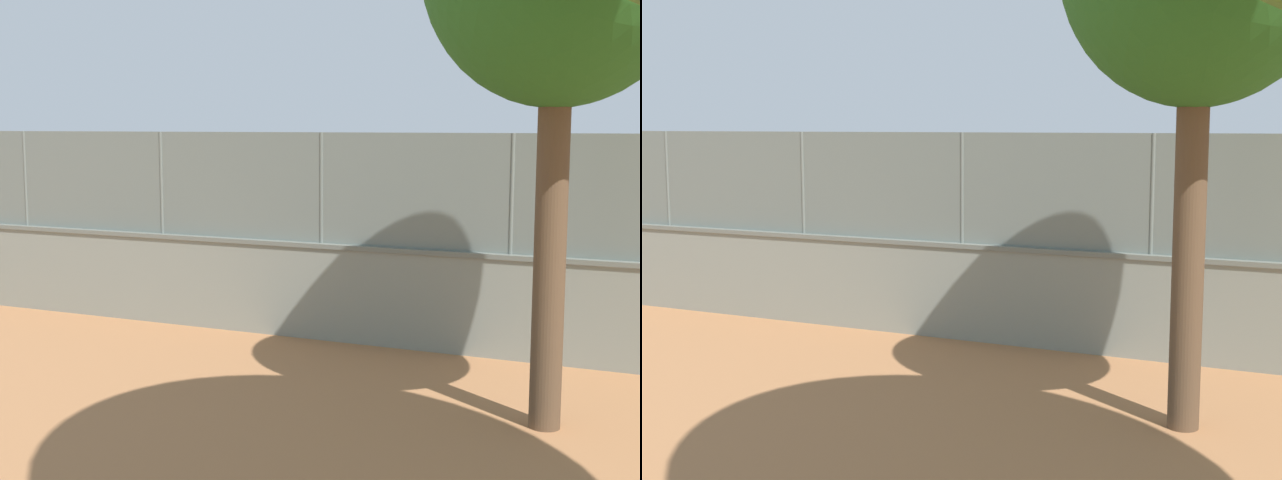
% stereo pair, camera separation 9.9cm
% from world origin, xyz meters
% --- Properties ---
extents(ground_plane, '(260.00, 260.00, 0.00)m').
position_xyz_m(ground_plane, '(0.00, 0.00, 0.00)').
color(ground_plane, '#A36B42').
extents(perimeter_wall, '(23.50, 1.00, 1.70)m').
position_xyz_m(perimeter_wall, '(-0.17, 9.97, 0.86)').
color(perimeter_wall, gray).
rests_on(perimeter_wall, ground_plane).
extents(fence_panel_on_wall, '(23.09, 0.71, 1.91)m').
position_xyz_m(fence_panel_on_wall, '(-0.17, 9.97, 2.65)').
color(fence_panel_on_wall, slate).
rests_on(fence_panel_on_wall, perimeter_wall).
extents(player_foreground_swinging, '(0.70, 1.19, 1.52)m').
position_xyz_m(player_foreground_swinging, '(-4.33, 0.89, 0.89)').
color(player_foreground_swinging, '#591919').
rests_on(player_foreground_swinging, ground_plane).
extents(player_crossing_court, '(0.71, 1.20, 1.58)m').
position_xyz_m(player_crossing_court, '(2.59, 7.32, 0.93)').
color(player_crossing_court, black).
rests_on(player_crossing_court, ground_plane).
extents(player_at_service_line, '(1.24, 0.72, 1.53)m').
position_xyz_m(player_at_service_line, '(2.29, 2.28, 0.90)').
color(player_at_service_line, '#591919').
rests_on(player_at_service_line, ground_plane).
extents(sports_ball, '(0.21, 0.21, 0.21)m').
position_xyz_m(sports_ball, '(-5.61, 1.81, 0.11)').
color(sports_ball, orange).
rests_on(sports_ball, ground_plane).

